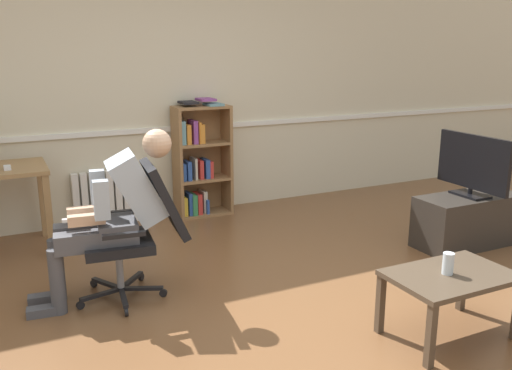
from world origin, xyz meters
The scene contains 11 objects.
ground_plane centered at (0.00, 0.00, 0.00)m, with size 18.00×18.00×0.00m, color brown.
back_wall centered at (0.00, 2.65, 1.35)m, with size 12.00×0.13×2.70m.
computer_mouse centered at (-1.58, 2.03, 0.77)m, with size 0.06×0.10×0.03m, color white.
bookshelf centered at (0.26, 2.44, 0.57)m, with size 0.58×0.29×1.23m.
radiator centered at (-0.62, 2.54, 0.27)m, with size 0.81×0.08×0.55m.
office_chair centered at (-0.80, 0.79, 0.52)m, with size 0.82×0.62×0.97m.
person_seated centered at (-0.97, 0.81, 0.65)m, with size 1.04×0.42×1.20m.
tv_stand centered at (2.10, 0.50, 0.23)m, with size 0.97×0.42×0.46m.
tv_screen centered at (2.10, 0.50, 0.75)m, with size 0.20×0.77×0.55m.
coffee_table centered at (0.75, -0.62, 0.36)m, with size 0.76×0.50×0.42m.
drinking_glass centered at (0.72, -0.61, 0.48)m, with size 0.07×0.07×0.13m, color silver.
Camera 1 is at (-1.65, -2.83, 1.75)m, focal length 38.06 mm.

